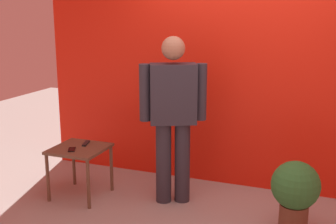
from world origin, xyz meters
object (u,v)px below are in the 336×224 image
object	(u,v)px
standing_person	(173,112)
tv_remote	(86,143)
cell_phone	(72,149)
potted_plant	(295,191)
side_table	(80,154)

from	to	relation	value
standing_person	tv_remote	xyz separation A→B (m)	(-0.98, -0.12, -0.41)
cell_phone	potted_plant	size ratio (longest dim) A/B	0.21
side_table	tv_remote	distance (m)	0.15
tv_remote	potted_plant	size ratio (longest dim) A/B	0.25
cell_phone	potted_plant	world-z (taller)	potted_plant
side_table	tv_remote	world-z (taller)	tv_remote
side_table	cell_phone	size ratio (longest dim) A/B	3.87
potted_plant	side_table	bearing A→B (deg)	179.73
side_table	cell_phone	xyz separation A→B (m)	(-0.03, -0.10, 0.08)
side_table	tv_remote	bearing A→B (deg)	87.12
cell_phone	tv_remote	size ratio (longest dim) A/B	0.85
cell_phone	side_table	bearing A→B (deg)	47.33
standing_person	potted_plant	world-z (taller)	standing_person
standing_person	side_table	world-z (taller)	standing_person
standing_person	tv_remote	distance (m)	1.07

